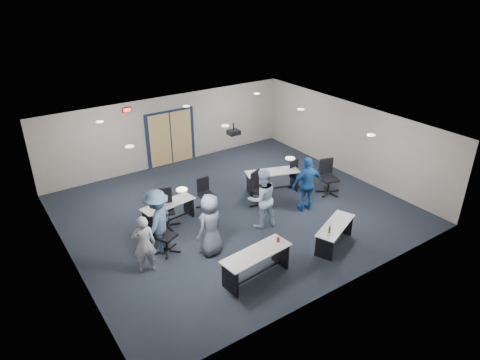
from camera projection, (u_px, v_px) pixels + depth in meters
floor at (235, 210)px, 13.61m from camera, size 10.00×10.00×0.00m
back_wall at (170, 130)px, 16.36m from camera, size 10.00×0.04×2.70m
front_wall at (344, 241)px, 9.67m from camera, size 10.00×0.04×2.70m
left_wall at (65, 220)px, 10.49m from camera, size 0.04×9.00×2.70m
right_wall at (349, 139)px, 15.54m from camera, size 0.04×9.00×2.70m
ceiling at (234, 129)px, 12.42m from camera, size 10.00×9.00×0.04m
double_door at (171, 138)px, 16.47m from camera, size 2.00×0.07×2.20m
exit_sign at (127, 110)px, 15.03m from camera, size 0.32×0.07×0.18m
ceiling_projector at (234, 132)px, 13.08m from camera, size 0.35×0.32×0.37m
ceiling_can_lights at (230, 128)px, 12.62m from camera, size 6.24×5.74×0.02m
table_front_left at (257, 260)px, 10.39m from camera, size 1.90×0.80×0.87m
table_front_right at (335, 231)px, 11.66m from camera, size 1.70×1.13×0.90m
table_back_left at (169, 210)px, 12.72m from camera, size 1.70×0.77×0.67m
table_back_right at (272, 178)px, 14.58m from camera, size 1.91×1.16×0.74m
chair_back_a at (165, 209)px, 12.48m from camera, size 0.92×0.92×1.16m
chair_back_b at (207, 194)px, 13.48m from camera, size 0.65×0.65×1.01m
chair_back_c at (262, 189)px, 13.62m from camera, size 0.96×0.96×1.16m
chair_back_d at (298, 175)px, 14.78m from camera, size 0.71×0.71×0.99m
chair_loose_left at (166, 235)px, 11.36m from camera, size 0.90×0.90×1.06m
chair_loose_right at (329, 177)px, 14.37m from camera, size 0.91×0.91×1.20m
person_gray at (144, 244)px, 10.53m from camera, size 0.66×0.53×1.58m
person_plaid at (210, 225)px, 11.19m from camera, size 0.98×0.80×1.73m
person_lightblue at (262, 198)px, 12.38m from camera, size 0.98×0.82×1.83m
person_navy at (307, 184)px, 13.24m from camera, size 1.12×0.64×1.80m
person_back at (157, 222)px, 11.24m from camera, size 1.34×1.28×1.83m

